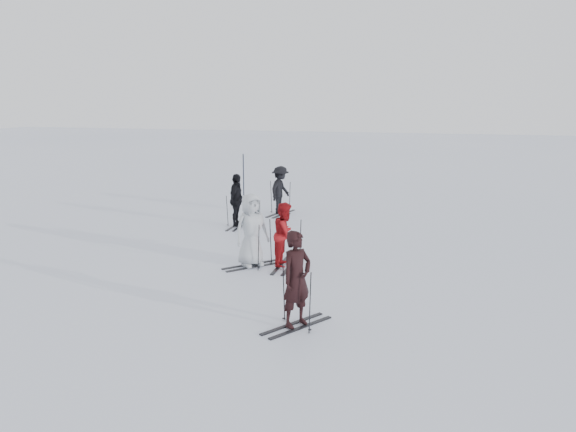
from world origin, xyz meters
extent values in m
plane|color=silver|center=(0.00, 0.00, 0.00)|extent=(120.00, 120.00, 0.00)
imported|color=black|center=(1.75, -4.49, 0.94)|extent=(0.75, 0.82, 1.89)
imported|color=maroon|center=(0.41, -0.67, 0.84)|extent=(0.67, 0.84, 1.69)
imported|color=#B0B7BB|center=(-0.44, -0.93, 0.97)|extent=(1.09, 1.11, 1.93)
imported|color=black|center=(-2.52, 3.35, 0.91)|extent=(0.48, 1.08, 1.82)
imported|color=black|center=(-1.70, 5.88, 0.91)|extent=(0.89, 1.29, 1.82)
cylinder|color=black|center=(-4.08, 8.24, 1.02)|extent=(0.06, 0.06, 2.04)
camera|label=1|loc=(4.42, -14.45, 4.38)|focal=35.00mm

